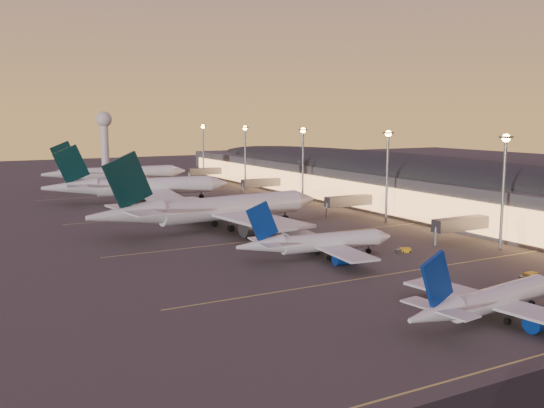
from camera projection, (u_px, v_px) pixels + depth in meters
The scene contains 13 objects.
ground at pixel (373, 269), 119.27m from camera, with size 700.00×700.00×0.00m, color #403D3B.
airliner_narrow_south at pixel (488, 301), 87.92m from camera, with size 34.06×30.67×12.16m.
airliner_narrow_north at pixel (318, 243), 127.26m from camera, with size 36.18×32.48×12.91m.
airliner_wide_near at pixel (214, 209), 158.80m from camera, with size 67.40×61.80×21.56m.
airliner_wide_mid at pixel (139, 187), 211.23m from camera, with size 64.13×58.89×20.52m.
airliner_wide_far at pixel (117, 174), 261.83m from camera, with size 61.67×56.11×19.75m.
terminal_building at pixel (385, 177), 210.30m from camera, with size 56.35×255.00×17.46m.
light_masts at pixel (336, 155), 190.28m from camera, with size 2.20×217.20×25.90m.
radar_tower at pixel (104, 130), 346.62m from camera, with size 9.00×9.00×32.50m.
lane_markings at pixel (275, 234), 154.00m from camera, with size 90.00×180.36×0.00m.
baggage_tug_b at pixel (529, 277), 111.07m from camera, with size 4.22×2.07×1.22m.
baggage_tug_c at pixel (404, 250), 133.40m from camera, with size 3.56×2.12×1.00m.
baggage_tug_d at pixel (529, 287), 104.78m from camera, with size 4.04×3.20×1.14m.
Camera 1 is at (-73.17, -92.43, 29.72)m, focal length 40.00 mm.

